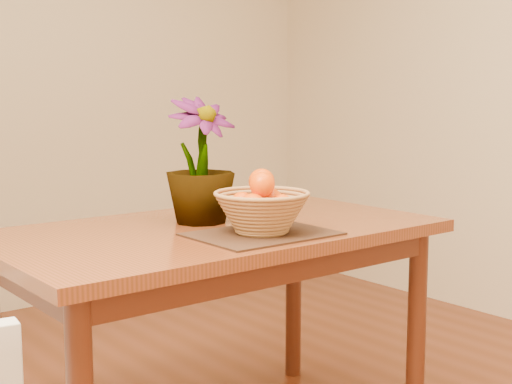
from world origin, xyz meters
TOP-DOWN VIEW (x-y plane):
  - table at (0.00, 0.30)m, footprint 1.40×0.80m
  - placemat at (0.02, 0.09)m, footprint 0.41×0.31m
  - wicker_basket at (0.02, 0.09)m, footprint 0.29×0.29m
  - orange_pile at (0.02, 0.09)m, footprint 0.19×0.19m
  - potted_plant at (0.00, 0.38)m, footprint 0.24×0.24m

SIDE VIEW (x-z plane):
  - table at x=0.00m, z-range 0.29..1.04m
  - placemat at x=0.02m, z-range 0.75..0.76m
  - wicker_basket at x=0.02m, z-range 0.76..0.87m
  - orange_pile at x=0.02m, z-range 0.79..0.93m
  - potted_plant at x=0.00m, z-range 0.75..1.16m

